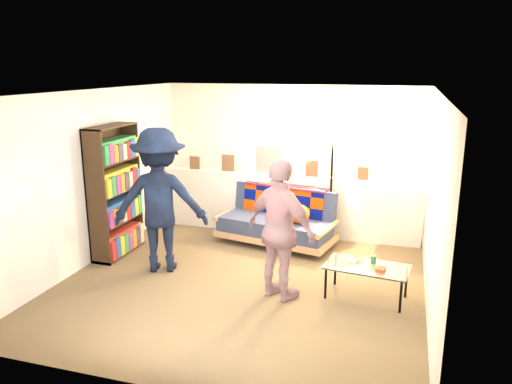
# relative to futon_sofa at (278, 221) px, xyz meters

# --- Properties ---
(ground) EXTENTS (5.00, 5.00, 0.00)m
(ground) POSITION_rel_futon_sofa_xyz_m (-0.08, -1.34, -0.36)
(ground) COLOR brown
(ground) RESTS_ON ground
(room_shell) EXTENTS (4.60, 5.05, 2.45)m
(room_shell) POSITION_rel_futon_sofa_xyz_m (-0.08, -0.87, 1.31)
(room_shell) COLOR silver
(room_shell) RESTS_ON ground
(half_wall_ledge) EXTENTS (4.45, 0.15, 1.00)m
(half_wall_ledge) POSITION_rel_futon_sofa_xyz_m (-0.08, 0.46, 0.14)
(half_wall_ledge) COLOR silver
(half_wall_ledge) RESTS_ON ground
(ledge_decor) EXTENTS (2.97, 0.02, 0.45)m
(ledge_decor) POSITION_rel_futon_sofa_xyz_m (-0.30, 0.44, 0.82)
(ledge_decor) COLOR brown
(ledge_decor) RESTS_ON half_wall_ledge
(futon_sofa) EXTENTS (1.93, 1.18, 0.77)m
(futon_sofa) POSITION_rel_futon_sofa_xyz_m (0.00, 0.00, 0.00)
(futon_sofa) COLOR tan
(futon_sofa) RESTS_ON ground
(bookshelf) EXTENTS (0.32, 0.95, 1.90)m
(bookshelf) POSITION_rel_futon_sofa_xyz_m (-2.16, -1.11, 0.53)
(bookshelf) COLOR black
(bookshelf) RESTS_ON ground
(coffee_table) EXTENTS (1.03, 0.66, 0.50)m
(coffee_table) POSITION_rel_futon_sofa_xyz_m (1.49, -1.54, 0.02)
(coffee_table) COLOR black
(coffee_table) RESTS_ON ground
(floor_lamp) EXTENTS (0.37, 0.29, 1.62)m
(floor_lamp) POSITION_rel_futon_sofa_xyz_m (0.77, 0.32, 0.79)
(floor_lamp) COLOR black
(floor_lamp) RESTS_ON ground
(person_left) EXTENTS (1.42, 1.08, 1.94)m
(person_left) POSITION_rel_futon_sofa_xyz_m (-1.26, -1.44, 0.61)
(person_left) COLOR black
(person_left) RESTS_ON ground
(person_right) EXTENTS (1.07, 0.82, 1.69)m
(person_right) POSITION_rel_futon_sofa_xyz_m (0.49, -1.83, 0.48)
(person_right) COLOR pink
(person_right) RESTS_ON ground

